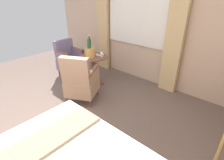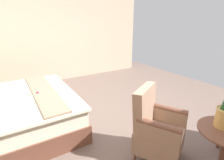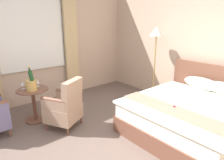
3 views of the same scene
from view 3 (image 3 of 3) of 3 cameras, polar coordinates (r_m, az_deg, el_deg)
name	(u,v)px [view 3 (image 3 of 3)]	position (r m, az deg, el deg)	size (l,w,h in m)	color
ground_plane	(107,154)	(3.28, -1.42, -20.46)	(7.06, 7.06, 0.00)	#6C584F
wall_headboard_side	(205,39)	(4.84, 24.94, 10.51)	(5.68, 0.12, 3.16)	#CCAE95
wall_window_side	(31,38)	(5.14, -22.23, 10.98)	(0.27, 5.48, 3.16)	#CAAC96
bed	(191,115)	(3.94, 21.62, -9.20)	(1.94, 2.06, 1.11)	brown
floor_lamp_brass	(156,39)	(4.97, 12.50, 11.27)	(0.32, 0.32, 1.84)	olive
side_table_round	(34,103)	(4.33, -21.41, -6.05)	(0.61, 0.61, 0.68)	brown
champagne_bucket	(31,84)	(4.12, -22.07, -0.99)	(0.22, 0.22, 0.48)	tan
wine_glass_near_bucket	(38,82)	(4.34, -20.50, -0.55)	(0.07, 0.07, 0.13)	white
wine_glass_near_edge	(23,84)	(4.29, -24.18, -1.05)	(0.07, 0.07, 0.14)	white
snack_plate	(31,87)	(4.39, -22.21, -1.74)	(0.20, 0.20, 0.04)	white
armchair_by_window	(65,106)	(3.86, -13.28, -7.34)	(0.77, 0.75, 0.97)	brown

